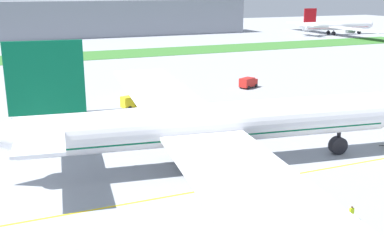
{
  "coord_description": "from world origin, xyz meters",
  "views": [
    {
      "loc": [
        -24.62,
        -51.27,
        24.0
      ],
      "look_at": [
        2.6,
        12.64,
        3.91
      ],
      "focal_mm": 44.47,
      "sensor_mm": 36.0,
      "label": 1
    }
  ],
  "objects": [
    {
      "name": "service_truck_baggage_loader",
      "position": [
        33.78,
        50.21,
        1.42
      ],
      "size": [
        5.54,
        4.34,
        2.57
      ],
      "color": "#B21E19",
      "rests_on": "ground"
    },
    {
      "name": "apron_taxi_line",
      "position": [
        0.0,
        -2.17,
        0.0
      ],
      "size": [
        280.0,
        0.36,
        0.01
      ],
      "primitive_type": "cube",
      "color": "yellow",
      "rests_on": "ground"
    },
    {
      "name": "airliner_foreground",
      "position": [
        1.65,
        4.97,
        6.12
      ],
      "size": [
        60.86,
        98.55,
        18.01
      ],
      "color": "white",
      "rests_on": "ground"
    },
    {
      "name": "ground_crew_wingwalker_port",
      "position": [
        9.02,
        -15.65,
        1.07
      ],
      "size": [
        0.62,
        0.29,
        1.76
      ],
      "color": "black",
      "rests_on": "ground"
    },
    {
      "name": "terminal_building",
      "position": [
        38.3,
        194.04,
        9.0
      ],
      "size": [
        136.2,
        20.0,
        18.0
      ],
      "primitive_type": "cube",
      "color": "gray",
      "rests_on": "ground"
    },
    {
      "name": "grass_median_strip",
      "position": [
        0.0,
        124.39,
        0.05
      ],
      "size": [
        320.0,
        24.0,
        0.1
      ],
      "primitive_type": "cube",
      "color": "#38722D",
      "rests_on": "ground"
    },
    {
      "name": "parked_airliner_far_centre",
      "position": [
        144.68,
        153.62,
        4.73
      ],
      "size": [
        47.94,
        77.16,
        13.93
      ],
      "color": "white",
      "rests_on": "ground"
    },
    {
      "name": "service_truck_fuel_bowser",
      "position": [
        1.77,
        41.24,
        1.47
      ],
      "size": [
        5.96,
        3.56,
        2.69
      ],
      "color": "yellow",
      "rests_on": "ground"
    },
    {
      "name": "ground_plane",
      "position": [
        0.0,
        0.0,
        0.0
      ],
      "size": [
        600.0,
        600.0,
        0.0
      ],
      "primitive_type": "plane",
      "color": "#9399A0",
      "rests_on": "ground"
    }
  ]
}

